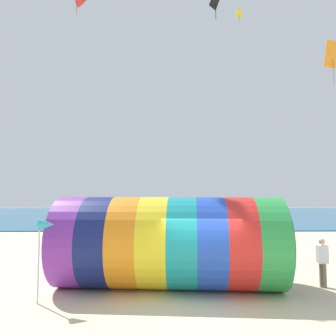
% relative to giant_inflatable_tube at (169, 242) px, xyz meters
% --- Properties ---
extents(ground_plane, '(120.00, 120.00, 0.00)m').
position_rel_giant_inflatable_tube_xyz_m(ground_plane, '(0.98, -1.09, -1.57)').
color(ground_plane, beige).
extents(sea, '(120.00, 40.00, 0.10)m').
position_rel_giant_inflatable_tube_xyz_m(sea, '(0.98, 36.20, -1.52)').
color(sea, '#236084').
rests_on(sea, ground).
extents(giant_inflatable_tube, '(8.01, 3.76, 3.15)m').
position_rel_giant_inflatable_tube_xyz_m(giant_inflatable_tube, '(0.00, 0.00, 0.00)').
color(giant_inflatable_tube, purple).
rests_on(giant_inflatable_tube, ground).
extents(kite_handler, '(0.38, 0.26, 1.70)m').
position_rel_giant_inflatable_tube_xyz_m(kite_handler, '(5.40, 0.02, -0.71)').
color(kite_handler, '#726651').
rests_on(kite_handler, ground).
extents(kite_yellow_diamond, '(0.53, 0.26, 1.26)m').
position_rel_giant_inflatable_tube_xyz_m(kite_yellow_diamond, '(6.05, 14.52, 16.61)').
color(kite_yellow_diamond, yellow).
extents(kite_orange_diamond, '(1.21, 0.65, 2.79)m').
position_rel_giant_inflatable_tube_xyz_m(kite_orange_diamond, '(10.68, 8.68, 10.58)').
color(kite_orange_diamond, orange).
extents(beach_flag, '(0.47, 0.36, 2.52)m').
position_rel_giant_inflatable_tube_xyz_m(beach_flag, '(-3.78, -1.55, 0.66)').
color(beach_flag, silver).
rests_on(beach_flag, ground).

